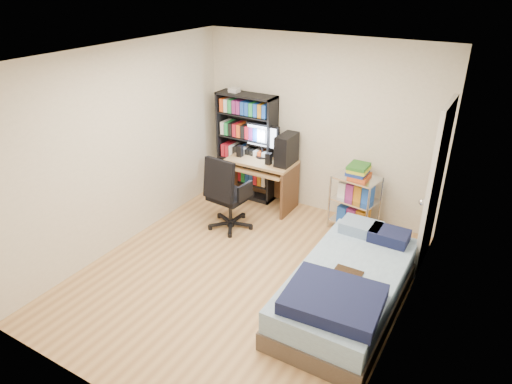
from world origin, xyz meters
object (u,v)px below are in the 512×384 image
Objects in this scene: office_chair at (228,206)px; media_shelf at (247,146)px; bed at (347,288)px; computer_desk at (269,164)px.

media_shelf is at bearing 112.10° from office_chair.
media_shelf is 0.83× the size of bed.
bed is at bearing -41.83° from computer_desk.
office_chair is (0.31, -1.00, -0.50)m from media_shelf.
office_chair reaches higher than bed.
bed is (1.84, -1.65, -0.41)m from computer_desk.
bed is (2.30, -1.77, -0.58)m from media_shelf.
computer_desk reaches higher than bed.
office_chair is at bearing 158.74° from bed.
computer_desk is 0.61× the size of bed.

